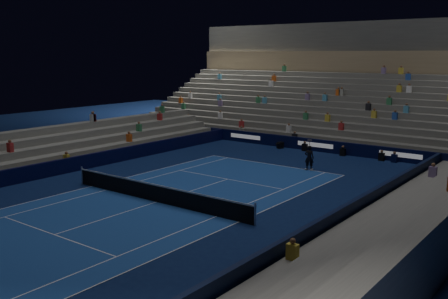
% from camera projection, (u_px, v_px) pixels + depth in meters
% --- Properties ---
extents(ground, '(90.00, 90.00, 0.00)m').
position_uv_depth(ground, '(157.00, 202.00, 27.49)').
color(ground, '#0B1944').
rests_on(ground, ground).
extents(court_surface, '(10.97, 23.77, 0.01)m').
position_uv_depth(court_surface, '(157.00, 202.00, 27.49)').
color(court_surface, navy).
rests_on(court_surface, ground).
extents(sponsor_barrier_far, '(44.00, 0.25, 1.00)m').
position_uv_depth(sponsor_barrier_far, '(316.00, 145.00, 41.86)').
color(sponsor_barrier_far, black).
rests_on(sponsor_barrier_far, ground).
extents(sponsor_barrier_east, '(0.25, 37.00, 1.00)m').
position_uv_depth(sponsor_barrier_east, '(320.00, 230.00, 21.62)').
color(sponsor_barrier_east, black).
rests_on(sponsor_barrier_east, ground).
extents(sponsor_barrier_west, '(0.25, 37.00, 1.00)m').
position_uv_depth(sponsor_barrier_west, '(50.00, 169.00, 33.18)').
color(sponsor_barrier_west, black).
rests_on(sponsor_barrier_west, ground).
extents(grandstand_main, '(44.00, 15.20, 11.20)m').
position_uv_depth(grandstand_main, '(362.00, 102.00, 48.67)').
color(grandstand_main, '#5E5E5A').
rests_on(grandstand_main, ground).
extents(grandstand_east, '(5.00, 37.00, 2.50)m').
position_uv_depth(grandstand_east, '(402.00, 239.00, 19.48)').
color(grandstand_east, slate).
rests_on(grandstand_east, ground).
extents(grandstand_west, '(5.00, 37.00, 2.50)m').
position_uv_depth(grandstand_west, '(20.00, 156.00, 35.17)').
color(grandstand_west, slate).
rests_on(grandstand_west, ground).
extents(tennis_net, '(12.90, 0.10, 1.10)m').
position_uv_depth(tennis_net, '(157.00, 193.00, 27.40)').
color(tennis_net, '#B2B2B7').
rests_on(tennis_net, ground).
extents(tennis_player, '(0.73, 0.61, 1.73)m').
position_uv_depth(tennis_player, '(309.00, 158.00, 34.92)').
color(tennis_player, black).
rests_on(tennis_player, ground).
extents(broadcast_camera, '(0.56, 0.92, 0.55)m').
position_uv_depth(broadcast_camera, '(280.00, 145.00, 43.11)').
color(broadcast_camera, black).
rests_on(broadcast_camera, ground).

